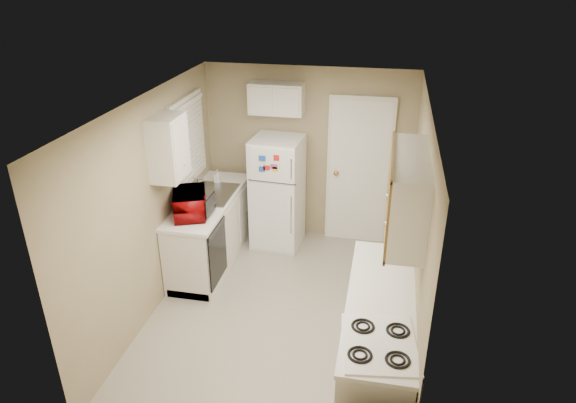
# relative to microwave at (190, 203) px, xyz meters

# --- Properties ---
(floor) EXTENTS (3.80, 3.80, 0.00)m
(floor) POSITION_rel_microwave_xyz_m (1.15, -0.43, -1.05)
(floor) COLOR #BAB4A6
(floor) RESTS_ON ground
(ceiling) EXTENTS (3.80, 3.80, 0.00)m
(ceiling) POSITION_rel_microwave_xyz_m (1.15, -0.43, 1.35)
(ceiling) COLOR white
(ceiling) RESTS_ON floor
(wall_left) EXTENTS (3.80, 3.80, 0.00)m
(wall_left) POSITION_rel_microwave_xyz_m (-0.25, -0.43, 0.15)
(wall_left) COLOR tan
(wall_left) RESTS_ON floor
(wall_right) EXTENTS (3.80, 3.80, 0.00)m
(wall_right) POSITION_rel_microwave_xyz_m (2.55, -0.43, 0.15)
(wall_right) COLOR tan
(wall_right) RESTS_ON floor
(wall_back) EXTENTS (2.80, 2.80, 0.00)m
(wall_back) POSITION_rel_microwave_xyz_m (1.15, 1.47, 0.15)
(wall_back) COLOR tan
(wall_back) RESTS_ON floor
(wall_front) EXTENTS (2.80, 2.80, 0.00)m
(wall_front) POSITION_rel_microwave_xyz_m (1.15, -2.33, 0.15)
(wall_front) COLOR tan
(wall_front) RESTS_ON floor
(left_counter) EXTENTS (0.60, 1.80, 0.90)m
(left_counter) POSITION_rel_microwave_xyz_m (0.05, 0.47, -0.60)
(left_counter) COLOR silver
(left_counter) RESTS_ON floor
(dishwasher) EXTENTS (0.03, 0.58, 0.72)m
(dishwasher) POSITION_rel_microwave_xyz_m (0.34, -0.13, -0.56)
(dishwasher) COLOR black
(dishwasher) RESTS_ON floor
(sink) EXTENTS (0.54, 0.74, 0.16)m
(sink) POSITION_rel_microwave_xyz_m (0.05, 0.62, -0.19)
(sink) COLOR gray
(sink) RESTS_ON left_counter
(microwave) EXTENTS (0.61, 0.47, 0.36)m
(microwave) POSITION_rel_microwave_xyz_m (0.00, 0.00, 0.00)
(microwave) COLOR #8A0306
(microwave) RESTS_ON left_counter
(soap_bottle) EXTENTS (0.09, 0.09, 0.18)m
(soap_bottle) POSITION_rel_microwave_xyz_m (0.00, 0.99, -0.05)
(soap_bottle) COLOR white
(soap_bottle) RESTS_ON left_counter
(window_blinds) EXTENTS (0.10, 0.98, 1.08)m
(window_blinds) POSITION_rel_microwave_xyz_m (-0.21, 0.62, 0.55)
(window_blinds) COLOR silver
(window_blinds) RESTS_ON wall_left
(upper_cabinet_left) EXTENTS (0.30, 0.45, 0.70)m
(upper_cabinet_left) POSITION_rel_microwave_xyz_m (-0.10, -0.21, 0.75)
(upper_cabinet_left) COLOR silver
(upper_cabinet_left) RESTS_ON wall_left
(refrigerator) EXTENTS (0.68, 0.66, 1.54)m
(refrigerator) POSITION_rel_microwave_xyz_m (0.80, 1.09, -0.28)
(refrigerator) COLOR white
(refrigerator) RESTS_ON floor
(cabinet_over_fridge) EXTENTS (0.70, 0.30, 0.40)m
(cabinet_over_fridge) POSITION_rel_microwave_xyz_m (0.75, 1.32, 0.95)
(cabinet_over_fridge) COLOR silver
(cabinet_over_fridge) RESTS_ON wall_back
(interior_door) EXTENTS (0.86, 0.06, 2.08)m
(interior_door) POSITION_rel_microwave_xyz_m (1.85, 1.43, -0.03)
(interior_door) COLOR white
(interior_door) RESTS_ON floor
(right_counter) EXTENTS (0.60, 2.00, 0.90)m
(right_counter) POSITION_rel_microwave_xyz_m (2.25, -1.23, -0.60)
(right_counter) COLOR silver
(right_counter) RESTS_ON floor
(stove) EXTENTS (0.66, 0.77, 0.85)m
(stove) POSITION_rel_microwave_xyz_m (2.26, -1.83, -0.62)
(stove) COLOR white
(stove) RESTS_ON floor
(upper_cabinet_right) EXTENTS (0.30, 1.20, 0.70)m
(upper_cabinet_right) POSITION_rel_microwave_xyz_m (2.40, -0.93, 0.75)
(upper_cabinet_right) COLOR silver
(upper_cabinet_right) RESTS_ON wall_right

